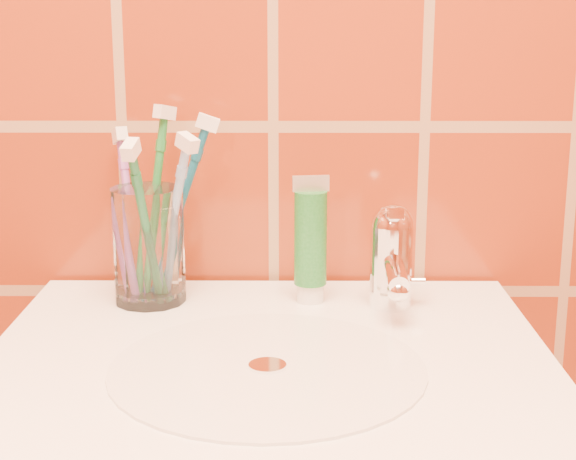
{
  "coord_description": "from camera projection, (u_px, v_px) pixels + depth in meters",
  "views": [
    {
      "loc": [
        0.02,
        0.14,
        1.18
      ],
      "look_at": [
        0.02,
        1.08,
        0.94
      ],
      "focal_mm": 55.0,
      "sensor_mm": 36.0,
      "label": 1
    }
  ],
  "objects": [
    {
      "name": "toothpaste_tube",
      "position": [
        310.0,
        244.0,
        1.01
      ],
      "size": [
        0.04,
        0.04,
        0.15
      ],
      "rotation": [
        0.0,
        0.0,
        0.13
      ],
      "color": "white",
      "rests_on": "pedestal_sink"
    },
    {
      "name": "toothbrush_3",
      "position": [
        154.0,
        204.0,
        1.02
      ],
      "size": [
        0.1,
        0.12,
        0.24
      ],
      "primitive_type": null,
      "rotation": [
        0.21,
        0.0,
        2.5
      ],
      "color": "#207834",
      "rests_on": "glass_tumbler"
    },
    {
      "name": "toothbrush_0",
      "position": [
        179.0,
        210.0,
        1.01
      ],
      "size": [
        0.11,
        0.1,
        0.22
      ],
      "primitive_type": null,
      "rotation": [
        0.34,
        0.0,
        1.67
      ],
      "color": "#0D5073",
      "rests_on": "glass_tumbler"
    },
    {
      "name": "toothbrush_2",
      "position": [
        146.0,
        227.0,
        0.97
      ],
      "size": [
        0.07,
        0.16,
        0.22
      ],
      "primitive_type": null,
      "rotation": [
        0.37,
        0.0,
        -0.19
      ],
      "color": "#1B673C",
      "rests_on": "glass_tumbler"
    },
    {
      "name": "faucet",
      "position": [
        392.0,
        253.0,
        0.99
      ],
      "size": [
        0.05,
        0.11,
        0.12
      ],
      "color": "white",
      "rests_on": "pedestal_sink"
    },
    {
      "name": "toothbrush_4",
      "position": [
        172.0,
        222.0,
        0.99
      ],
      "size": [
        0.14,
        0.14,
        0.22
      ],
      "primitive_type": null,
      "rotation": [
        0.33,
        0.0,
        0.79
      ],
      "color": "#7DA5DF",
      "rests_on": "glass_tumbler"
    },
    {
      "name": "glass_tumbler",
      "position": [
        148.0,
        245.0,
        1.01
      ],
      "size": [
        0.08,
        0.08,
        0.13
      ],
      "primitive_type": "cylinder",
      "rotation": [
        0.0,
        0.0,
        -0.02
      ],
      "color": "white",
      "rests_on": "pedestal_sink"
    },
    {
      "name": "toothbrush_1",
      "position": [
        130.0,
        216.0,
        1.03
      ],
      "size": [
        0.11,
        0.16,
        0.22
      ],
      "primitive_type": null,
      "rotation": [
        0.37,
        0.0,
        -2.72
      ],
      "color": "#8B4BA1",
      "rests_on": "glass_tumbler"
    }
  ]
}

